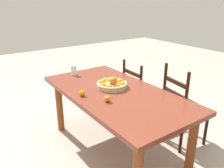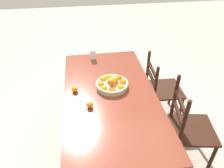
{
  "view_description": "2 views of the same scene",
  "coord_description": "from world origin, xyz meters",
  "px_view_note": "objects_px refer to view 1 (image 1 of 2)",
  "views": [
    {
      "loc": [
        1.87,
        -1.35,
        1.7
      ],
      "look_at": [
        -0.11,
        0.04,
        0.8
      ],
      "focal_mm": 36.75,
      "sensor_mm": 36.0,
      "label": 1
    },
    {
      "loc": [
        1.7,
        -0.24,
        2.1
      ],
      "look_at": [
        -0.11,
        0.04,
        0.8
      ],
      "focal_mm": 34.15,
      "sensor_mm": 36.0,
      "label": 2
    }
  ],
  "objects_px": {
    "fruit_bowl": "(112,84)",
    "drinking_glass": "(74,70)",
    "orange_loose_0": "(107,99)",
    "orange_loose_1": "(82,93)",
    "chair_near_window": "(182,108)",
    "dining_table": "(115,100)",
    "chair_by_cabinet": "(140,92)"
  },
  "relations": [
    {
      "from": "drinking_glass",
      "to": "chair_near_window",
      "type": "bearing_deg",
      "value": 38.61
    },
    {
      "from": "dining_table",
      "to": "fruit_bowl",
      "type": "distance_m",
      "value": 0.19
    },
    {
      "from": "chair_near_window",
      "to": "drinking_glass",
      "type": "bearing_deg",
      "value": 48.93
    },
    {
      "from": "orange_loose_1",
      "to": "chair_by_cabinet",
      "type": "bearing_deg",
      "value": 105.94
    },
    {
      "from": "dining_table",
      "to": "orange_loose_1",
      "type": "relative_size",
      "value": 29.17
    },
    {
      "from": "dining_table",
      "to": "drinking_glass",
      "type": "height_order",
      "value": "drinking_glass"
    },
    {
      "from": "chair_near_window",
      "to": "orange_loose_0",
      "type": "xyz_separation_m",
      "value": [
        -0.15,
        -0.98,
        0.33
      ]
    },
    {
      "from": "dining_table",
      "to": "orange_loose_0",
      "type": "relative_size",
      "value": 28.16
    },
    {
      "from": "dining_table",
      "to": "chair_near_window",
      "type": "bearing_deg",
      "value": 66.82
    },
    {
      "from": "fruit_bowl",
      "to": "orange_loose_1",
      "type": "height_order",
      "value": "fruit_bowl"
    },
    {
      "from": "orange_loose_0",
      "to": "drinking_glass",
      "type": "bearing_deg",
      "value": 173.62
    },
    {
      "from": "chair_near_window",
      "to": "chair_by_cabinet",
      "type": "height_order",
      "value": "chair_near_window"
    },
    {
      "from": "fruit_bowl",
      "to": "orange_loose_0",
      "type": "xyz_separation_m",
      "value": [
        0.29,
        -0.26,
        -0.01
      ]
    },
    {
      "from": "orange_loose_0",
      "to": "orange_loose_1",
      "type": "distance_m",
      "value": 0.3
    },
    {
      "from": "chair_by_cabinet",
      "to": "fruit_bowl",
      "type": "xyz_separation_m",
      "value": [
        0.29,
        -0.69,
        0.37
      ]
    },
    {
      "from": "chair_near_window",
      "to": "orange_loose_1",
      "type": "bearing_deg",
      "value": 79.81
    },
    {
      "from": "fruit_bowl",
      "to": "chair_by_cabinet",
      "type": "bearing_deg",
      "value": 112.51
    },
    {
      "from": "chair_near_window",
      "to": "drinking_glass",
      "type": "height_order",
      "value": "chair_near_window"
    },
    {
      "from": "orange_loose_0",
      "to": "drinking_glass",
      "type": "height_order",
      "value": "drinking_glass"
    },
    {
      "from": "chair_by_cabinet",
      "to": "drinking_glass",
      "type": "distance_m",
      "value": 1.0
    },
    {
      "from": "drinking_glass",
      "to": "orange_loose_1",
      "type": "bearing_deg",
      "value": -19.48
    },
    {
      "from": "chair_by_cabinet",
      "to": "fruit_bowl",
      "type": "relative_size",
      "value": 2.58
    },
    {
      "from": "dining_table",
      "to": "drinking_glass",
      "type": "bearing_deg",
      "value": -171.64
    },
    {
      "from": "fruit_bowl",
      "to": "orange_loose_0",
      "type": "distance_m",
      "value": 0.39
    },
    {
      "from": "dining_table",
      "to": "chair_near_window",
      "type": "height_order",
      "value": "chair_near_window"
    },
    {
      "from": "dining_table",
      "to": "chair_by_cabinet",
      "type": "distance_m",
      "value": 0.86
    },
    {
      "from": "dining_table",
      "to": "drinking_glass",
      "type": "distance_m",
      "value": 0.8
    },
    {
      "from": "dining_table",
      "to": "chair_by_cabinet",
      "type": "bearing_deg",
      "value": 118.76
    },
    {
      "from": "drinking_glass",
      "to": "chair_by_cabinet",
      "type": "bearing_deg",
      "value": 66.27
    },
    {
      "from": "orange_loose_1",
      "to": "drinking_glass",
      "type": "height_order",
      "value": "drinking_glass"
    },
    {
      "from": "dining_table",
      "to": "drinking_glass",
      "type": "xyz_separation_m",
      "value": [
        -0.77,
        -0.11,
        0.17
      ]
    },
    {
      "from": "fruit_bowl",
      "to": "drinking_glass",
      "type": "height_order",
      "value": "fruit_bowl"
    }
  ]
}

